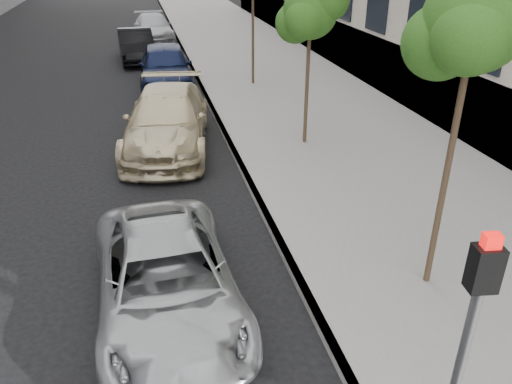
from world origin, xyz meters
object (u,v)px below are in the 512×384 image
object	(u,v)px
tree_near	(477,21)
signal_pole	(467,339)
tree_mid	(311,11)
suv	(167,120)
sedan_black	(136,45)
minivan	(167,281)
sedan_rear	(153,28)
sedan_blue	(166,66)

from	to	relation	value
tree_near	signal_pole	world-z (taller)	tree_near
tree_mid	signal_pole	world-z (taller)	tree_mid
suv	signal_pole	bearing A→B (deg)	-70.24
suv	sedan_black	distance (m)	11.47
tree_mid	minivan	bearing A→B (deg)	-124.21
minivan	sedan_black	xyz separation A→B (m)	(-0.14, 18.47, 0.10)
tree_near	minivan	bearing A→B (deg)	175.91
suv	sedan_rear	xyz separation A→B (m)	(0.39, 16.66, -0.06)
sedan_rear	sedan_black	bearing A→B (deg)	-104.17
tree_mid	signal_pole	size ratio (longest dim) A/B	1.46
tree_mid	signal_pole	distance (m)	9.80
minivan	sedan_rear	size ratio (longest dim) A/B	0.91
signal_pole	minivan	size ratio (longest dim) A/B	0.66
sedan_blue	sedan_rear	world-z (taller)	sedan_blue
sedan_blue	sedan_black	xyz separation A→B (m)	(-1.03, 5.21, -0.11)
tree_near	signal_pole	bearing A→B (deg)	-119.11
tree_mid	sedan_rear	distance (m)	18.03
suv	sedan_black	xyz separation A→B (m)	(-0.64, 11.45, -0.05)
signal_pole	minivan	world-z (taller)	signal_pole
sedan_blue	sedan_black	world-z (taller)	sedan_blue
suv	sedan_blue	xyz separation A→B (m)	(0.39, 6.24, 0.06)
sedan_black	sedan_rear	distance (m)	5.31
tree_mid	signal_pole	bearing A→B (deg)	-100.02
signal_pole	suv	xyz separation A→B (m)	(-2.03, 10.34, -1.22)
sedan_rear	signal_pole	bearing A→B (deg)	-89.53
minivan	sedan_blue	world-z (taller)	sedan_blue
tree_near	sedan_black	xyz separation A→B (m)	(-4.35, 18.77, -3.51)
tree_mid	sedan_black	bearing A→B (deg)	109.53
suv	tree_near	bearing A→B (deg)	-54.47
minivan	sedan_rear	xyz separation A→B (m)	(0.89, 23.68, 0.09)
tree_near	sedan_blue	world-z (taller)	tree_near
suv	minivan	bearing A→B (deg)	-85.44
signal_pole	tree_mid	bearing A→B (deg)	87.85
minivan	suv	world-z (taller)	suv
minivan	suv	bearing A→B (deg)	83.01
minivan	sedan_rear	bearing A→B (deg)	84.95
tree_near	sedan_rear	world-z (taller)	tree_near
sedan_blue	tree_near	bearing A→B (deg)	-74.16
signal_pole	sedan_rear	size ratio (longest dim) A/B	0.60
minivan	sedan_blue	bearing A→B (deg)	83.27
sedan_blue	suv	bearing A→B (deg)	-91.48
minivan	sedan_black	world-z (taller)	sedan_black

